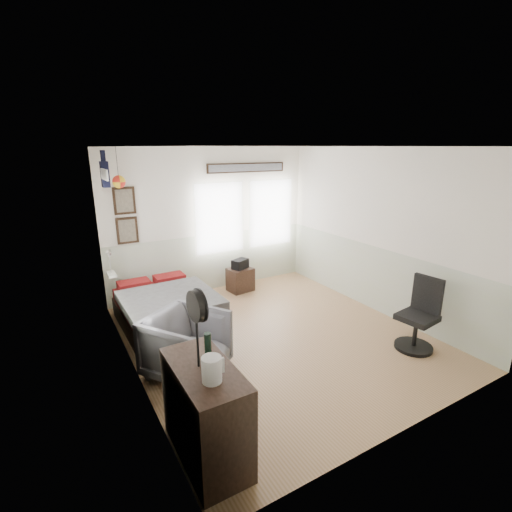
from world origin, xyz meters
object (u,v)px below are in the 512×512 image
at_px(bed, 167,310).
at_px(armchair, 187,344).
at_px(task_chair, 419,320).
at_px(dresser, 206,412).
at_px(nightstand, 240,279).

height_order(bed, armchair, armchair).
bearing_deg(task_chair, bed, 132.69).
xyz_separation_m(dresser, armchair, (0.29, 1.30, -0.06)).
relative_size(armchair, nightstand, 1.91).
relative_size(dresser, armchair, 1.16).
bearing_deg(task_chair, armchair, 153.50).
distance_m(bed, armchair, 1.33).
relative_size(bed, nightstand, 4.08).
bearing_deg(nightstand, task_chair, -77.37).
distance_m(dresser, armchair, 1.33).
distance_m(bed, nightstand, 1.87).
distance_m(armchair, task_chair, 3.14).
xyz_separation_m(bed, armchair, (-0.16, -1.32, 0.11)).
bearing_deg(armchair, task_chair, -52.58).
height_order(armchair, nightstand, armchair).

